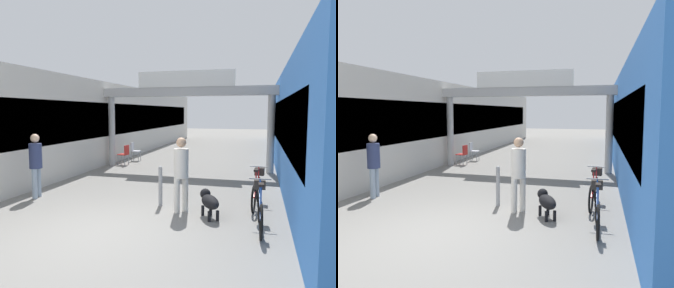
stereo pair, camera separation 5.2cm
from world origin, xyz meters
TOP-DOWN VIEW (x-y plane):
  - ground_plane at (0.00, 0.00)m, footprint 80.00×80.00m
  - storefront_left at (-5.09, 11.00)m, footprint 3.00×26.00m
  - storefront_right at (5.09, 11.00)m, footprint 3.00×26.00m
  - arcade_sign_gateway at (0.00, 7.47)m, footprint 7.40×0.47m
  - pedestrian_with_dog at (1.19, 1.69)m, footprint 0.48×0.48m
  - pedestrian_companion at (-2.97, 1.88)m, footprint 0.41×0.41m
  - dog_on_leash at (1.89, 1.48)m, footprint 0.63×0.85m
  - bicycle_blue_nearest at (3.00, 1.07)m, footprint 0.46×1.69m
  - bicycle_red_second at (2.91, 2.69)m, footprint 0.46×1.69m
  - bollard_post_metal at (0.57, 2.06)m, footprint 0.10×0.10m
  - cafe_chair_red_nearer at (-2.85, 7.72)m, footprint 0.44×0.44m
  - cafe_chair_aluminium_farther at (-2.89, 9.01)m, footprint 0.42×0.42m

SIDE VIEW (x-z plane):
  - ground_plane at x=0.00m, z-range 0.00..0.00m
  - dog_on_leash at x=1.89m, z-range 0.08..0.68m
  - bicycle_blue_nearest at x=3.00m, z-range -0.05..0.93m
  - bicycle_red_second at x=2.91m, z-range -0.05..0.93m
  - bollard_post_metal at x=0.57m, z-range 0.01..1.03m
  - cafe_chair_red_nearer at x=-2.85m, z-range 0.10..0.99m
  - cafe_chair_aluminium_farther at x=-2.89m, z-range 0.10..0.99m
  - pedestrian_companion at x=-2.97m, z-range 0.13..1.90m
  - pedestrian_with_dog at x=1.19m, z-range 0.14..1.91m
  - storefront_left at x=-5.09m, z-range 0.00..3.68m
  - storefront_right at x=5.09m, z-range 0.00..3.68m
  - arcade_sign_gateway at x=0.00m, z-range 0.83..4.84m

